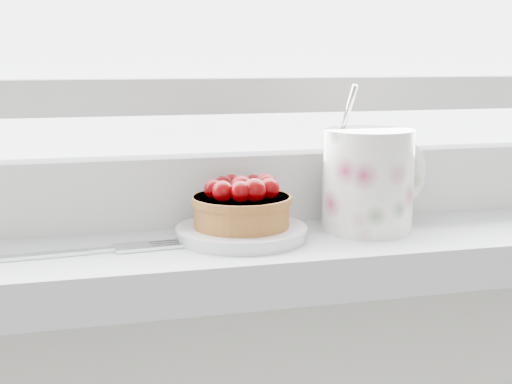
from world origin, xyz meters
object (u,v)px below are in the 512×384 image
object	(u,v)px
raspberry_tart	(242,205)
floral_mug	(370,178)
saucer	(242,233)
fork	(69,253)

from	to	relation	value
raspberry_tart	floral_mug	size ratio (longest dim) A/B	0.66
floral_mug	saucer	bearing A→B (deg)	-178.09
raspberry_tart	fork	size ratio (longest dim) A/B	0.45
saucer	floral_mug	bearing A→B (deg)	1.91
saucer	floral_mug	world-z (taller)	floral_mug
saucer	fork	bearing A→B (deg)	-174.33
raspberry_tart	floral_mug	world-z (taller)	floral_mug
raspberry_tart	fork	xyz separation A→B (m)	(-0.16, -0.02, -0.03)
saucer	floral_mug	size ratio (longest dim) A/B	0.87
floral_mug	fork	world-z (taller)	floral_mug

